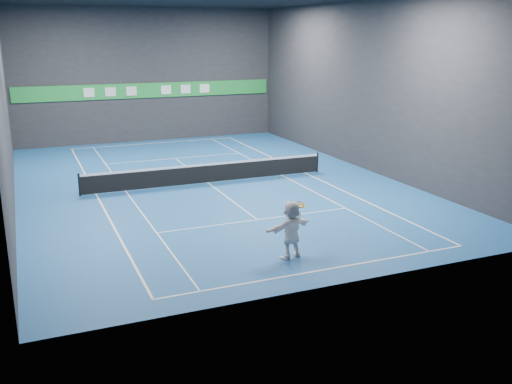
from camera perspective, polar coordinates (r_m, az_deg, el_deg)
name	(u,v)px	position (r m, az deg, el deg)	size (l,w,h in m)	color
ground	(208,183)	(28.72, -4.81, 0.90)	(26.00, 26.00, 0.00)	#1A508F
wall_back	(148,76)	(40.48, -10.76, 11.37)	(18.00, 0.10, 9.00)	#28272A
wall_front	(349,135)	(16.15, 9.31, 5.68)	(18.00, 0.10, 9.00)	#28272A
wall_left	(3,101)	(26.64, -23.98, 8.35)	(0.10, 26.00, 9.00)	#28272A
wall_right	(365,86)	(31.84, 10.86, 10.34)	(0.10, 26.00, 9.00)	#28272A
baseline_near	(324,270)	(18.34, 6.86, -7.72)	(10.98, 0.08, 0.01)	white
baseline_far	(155,143)	(39.96, -10.10, 4.85)	(10.98, 0.08, 0.01)	white
sideline_doubles_left	(96,194)	(27.61, -15.70, -0.22)	(0.08, 23.78, 0.01)	white
sideline_doubles_right	(305,173)	(30.79, 4.96, 1.90)	(0.08, 23.78, 0.01)	white
sideline_singles_left	(126,191)	(27.79, -12.89, 0.07)	(0.06, 23.78, 0.01)	white
sideline_singles_right	(282,175)	(30.19, 2.64, 1.66)	(0.06, 23.78, 0.01)	white
service_line_near	(257,220)	(22.95, 0.14, -2.79)	(8.23, 0.06, 0.01)	white
service_line_far	(175,158)	(34.71, -8.08, 3.35)	(8.23, 0.06, 0.01)	white
center_service_line	(208,183)	(28.72, -4.81, 0.91)	(0.06, 12.80, 0.01)	white
player	(291,229)	(18.87, 3.53, -3.75)	(1.83, 0.58, 1.97)	white
tennis_ball	(278,177)	(18.31, 2.26, 1.50)	(0.06, 0.06, 0.06)	#CDD623
tennis_net	(208,173)	(28.59, -4.83, 1.95)	(12.50, 0.10, 1.07)	black
sponsor_banner	(149,90)	(40.49, -10.67, 9.96)	(17.64, 0.11, 1.00)	green
tennis_racket	(300,206)	(18.83, 4.42, -1.43)	(0.47, 0.38, 0.63)	red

